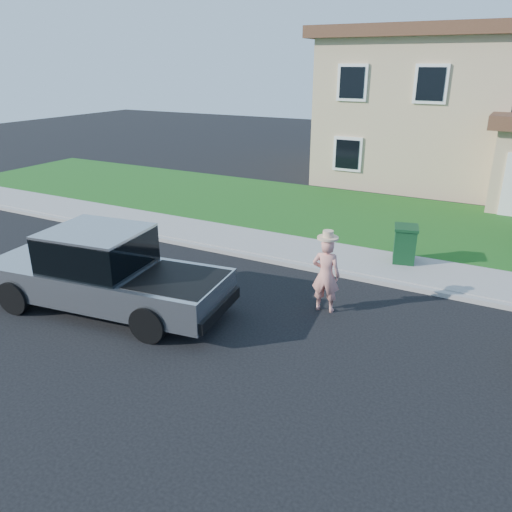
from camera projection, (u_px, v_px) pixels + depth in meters
The scene contains 8 objects.
ground at pixel (261, 313), 11.47m from camera, with size 80.00×80.00×0.00m, color black.
curb at pixel (344, 275), 13.39m from camera, with size 40.00×0.20×0.12m, color gray.
sidewalk at pixel (357, 261), 14.29m from camera, with size 40.00×2.00×0.15m, color gray.
lawn at pixel (395, 221), 17.99m from camera, with size 40.00×7.00×0.10m, color #174413.
house at pixel (449, 114), 23.21m from camera, with size 14.00×11.30×6.85m.
pickup_truck at pixel (104, 273), 11.37m from camera, with size 6.04×2.70×1.92m.
woman at pixel (326, 274), 11.27m from camera, with size 0.69×0.50×1.94m.
trash_bin at pixel (405, 244), 13.87m from camera, with size 0.78×0.85×1.03m.
Camera 1 is at (4.72, -9.06, 5.36)m, focal length 35.00 mm.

